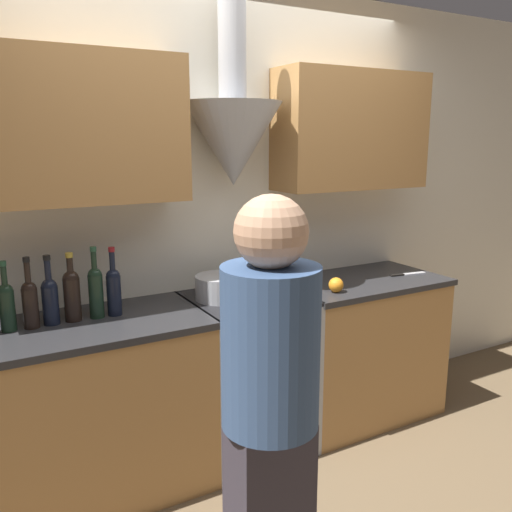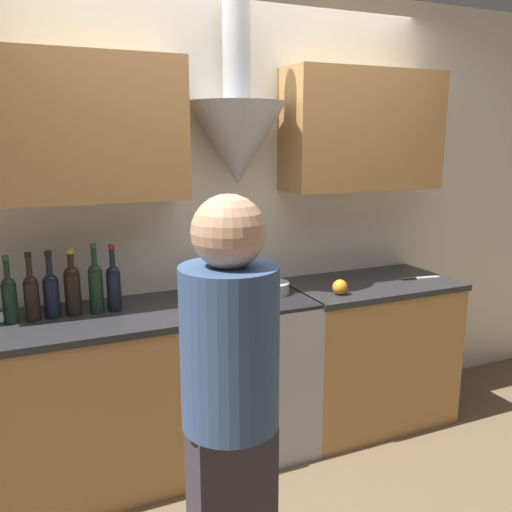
{
  "view_description": "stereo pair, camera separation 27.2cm",
  "coord_description": "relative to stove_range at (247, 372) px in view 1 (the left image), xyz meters",
  "views": [
    {
      "loc": [
        -1.36,
        -2.19,
        1.76
      ],
      "look_at": [
        0.0,
        0.23,
        1.15
      ],
      "focal_mm": 38.0,
      "sensor_mm": 36.0,
      "label": 1
    },
    {
      "loc": [
        -1.12,
        -2.31,
        1.76
      ],
      "look_at": [
        0.0,
        0.23,
        1.15
      ],
      "focal_mm": 38.0,
      "sensor_mm": 36.0,
      "label": 2
    }
  ],
  "objects": [
    {
      "name": "orange_fruit",
      "position": [
        0.48,
        -0.17,
        0.49
      ],
      "size": [
        0.09,
        0.09,
        0.09
      ],
      "color": "orange",
      "rests_on": "counter_right"
    },
    {
      "name": "ground_plane",
      "position": [
        0.0,
        -0.33,
        -0.45
      ],
      "size": [
        12.0,
        12.0,
        0.0
      ],
      "primitive_type": "plane",
      "color": "brown"
    },
    {
      "name": "wine_bottle_5",
      "position": [
        -0.91,
        0.06,
        0.58
      ],
      "size": [
        0.08,
        0.08,
        0.33
      ],
      "color": "black",
      "rests_on": "counter_left"
    },
    {
      "name": "stove_range",
      "position": [
        0.0,
        0.0,
        0.0
      ],
      "size": [
        0.63,
        0.6,
        0.9
      ],
      "color": "#A8AAAF",
      "rests_on": "ground_plane"
    },
    {
      "name": "wine_bottle_3",
      "position": [
        -1.1,
        0.05,
        0.57
      ],
      "size": [
        0.07,
        0.07,
        0.33
      ],
      "color": "black",
      "rests_on": "counter_left"
    },
    {
      "name": "wine_bottle_2",
      "position": [
        -1.2,
        0.06,
        0.57
      ],
      "size": [
        0.07,
        0.07,
        0.32
      ],
      "color": "black",
      "rests_on": "counter_left"
    },
    {
      "name": "counter_right",
      "position": [
        0.81,
        -0.0,
        -0.0
      ],
      "size": [
        1.02,
        0.62,
        0.9
      ],
      "color": "#B27F47",
      "rests_on": "ground_plane"
    },
    {
      "name": "chefs_knife",
      "position": [
        1.13,
        -0.07,
        0.45
      ],
      "size": [
        0.26,
        0.07,
        0.01
      ],
      "rotation": [
        0.0,
        0.0,
        -0.15
      ],
      "color": "silver",
      "rests_on": "counter_right"
    },
    {
      "name": "wine_bottle_6",
      "position": [
        -0.8,
        0.05,
        0.59
      ],
      "size": [
        0.07,
        0.07,
        0.35
      ],
      "color": "black",
      "rests_on": "counter_left"
    },
    {
      "name": "wine_bottle_4",
      "position": [
        -1.01,
        0.06,
        0.57
      ],
      "size": [
        0.08,
        0.08,
        0.33
      ],
      "color": "black",
      "rests_on": "counter_left"
    },
    {
      "name": "stock_pot",
      "position": [
        -0.14,
        0.04,
        0.51
      ],
      "size": [
        0.28,
        0.28,
        0.13
      ],
      "color": "#A8AAAF",
      "rests_on": "stove_range"
    },
    {
      "name": "counter_left",
      "position": [
        -0.9,
        -0.0,
        -0.0
      ],
      "size": [
        1.19,
        0.62,
        0.9
      ],
      "color": "#B27F47",
      "rests_on": "ground_plane"
    },
    {
      "name": "person_foreground_left",
      "position": [
        -0.58,
        -1.21,
        0.45
      ],
      "size": [
        0.3,
        0.3,
        1.6
      ],
      "color": "#38333D",
      "rests_on": "ground_plane"
    },
    {
      "name": "wall_back",
      "position": [
        -0.03,
        0.27,
        1.01
      ],
      "size": [
        8.4,
        0.53,
        2.6
      ],
      "color": "silver",
      "rests_on": "ground_plane"
    },
    {
      "name": "mixing_bowl",
      "position": [
        0.14,
        0.01,
        0.48
      ],
      "size": [
        0.21,
        0.21,
        0.06
      ],
      "color": "#A8AAAF",
      "rests_on": "stove_range"
    },
    {
      "name": "wine_bottle_7",
      "position": [
        -0.72,
        0.05,
        0.58
      ],
      "size": [
        0.07,
        0.07,
        0.34
      ],
      "color": "black",
      "rests_on": "counter_left"
    }
  ]
}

